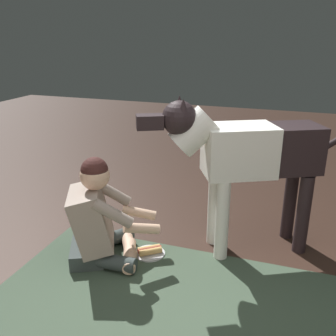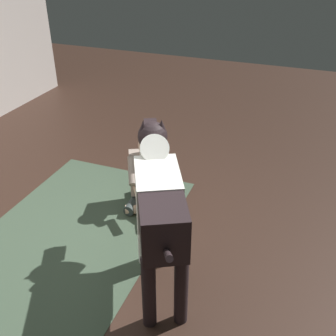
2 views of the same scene
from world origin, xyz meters
TOP-DOWN VIEW (x-y plane):
  - ground_plane at (0.00, 0.00)m, footprint 13.20×13.20m
  - area_rug at (0.25, 0.22)m, footprint 2.48×1.63m
  - person_sitting_on_floor at (1.00, -0.26)m, footprint 0.73×0.63m
  - large_dog at (0.02, -0.76)m, footprint 1.38×0.80m
  - hot_dog_on_plate at (0.67, -0.43)m, footprint 0.24×0.24m

SIDE VIEW (x-z plane):
  - ground_plane at x=0.00m, z-range 0.00..0.00m
  - area_rug at x=0.25m, z-range 0.00..0.01m
  - hot_dog_on_plate at x=0.67m, z-range -0.01..0.06m
  - person_sitting_on_floor at x=1.00m, z-range -0.07..0.73m
  - large_dog at x=0.02m, z-range 0.17..1.38m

